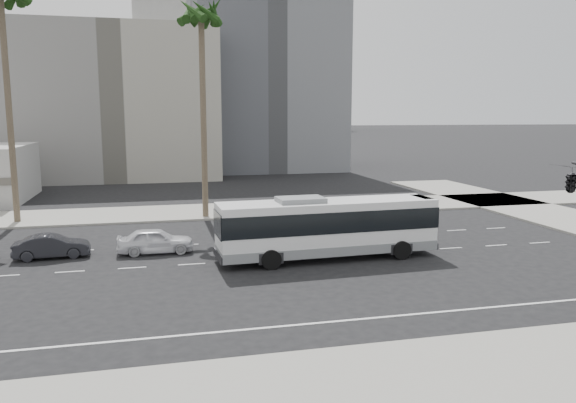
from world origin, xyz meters
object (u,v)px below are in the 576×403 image
object	(u,v)px
city_bus	(328,226)
car_a	(156,241)
palm_near	(201,19)
traffic_signal	(575,185)
car_b	(52,246)

from	to	relation	value
city_bus	car_a	distance (m)	9.75
city_bus	palm_near	bearing A→B (deg)	109.23
city_bus	traffic_signal	bearing A→B (deg)	-53.20
car_a	car_b	size ratio (longest dim) A/B	1.07
car_a	traffic_signal	distance (m)	21.24
city_bus	traffic_signal	xyz separation A→B (m)	(7.50, -9.19, 3.13)
car_a	traffic_signal	xyz separation A→B (m)	(16.57, -12.60, 4.21)
city_bus	car_b	world-z (taller)	city_bus
car_a	palm_near	xyz separation A→B (m)	(3.72, 10.08, 13.77)
city_bus	car_a	size ratio (longest dim) A/B	2.85
car_a	city_bus	bearing A→B (deg)	-109.92
traffic_signal	palm_near	world-z (taller)	palm_near
traffic_signal	car_a	bearing A→B (deg)	159.79
car_a	palm_near	size ratio (longest dim) A/B	0.26
car_b	traffic_signal	xyz separation A→B (m)	(22.07, -12.81, 4.28)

